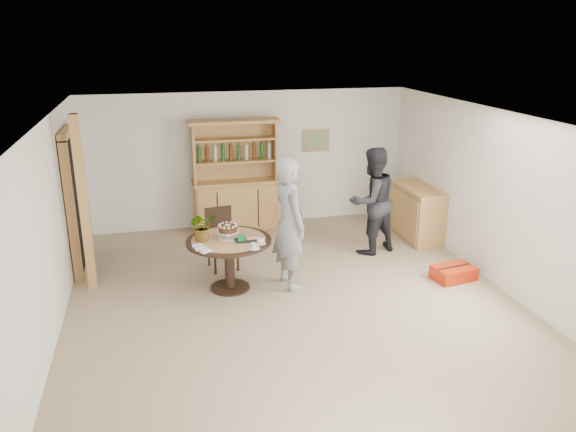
# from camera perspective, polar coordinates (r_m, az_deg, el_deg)

# --- Properties ---
(ground) EXTENTS (7.00, 7.00, 0.00)m
(ground) POSITION_cam_1_polar(r_m,az_deg,el_deg) (7.70, 0.70, -8.97)
(ground) COLOR tan
(ground) RESTS_ON ground
(room_shell) EXTENTS (6.04, 7.04, 2.52)m
(room_shell) POSITION_cam_1_polar(r_m,az_deg,el_deg) (7.08, 0.76, 3.67)
(room_shell) COLOR white
(room_shell) RESTS_ON ground
(doorway) EXTENTS (0.13, 1.10, 2.18)m
(doorway) POSITION_cam_1_polar(r_m,az_deg,el_deg) (9.04, -20.94, 1.54)
(doorway) COLOR black
(doorway) RESTS_ON ground
(pine_post) EXTENTS (0.12, 0.12, 2.50)m
(pine_post) POSITION_cam_1_polar(r_m,az_deg,el_deg) (8.21, -20.04, 1.06)
(pine_post) COLOR tan
(pine_post) RESTS_ON ground
(hutch) EXTENTS (1.62, 0.54, 2.04)m
(hutch) POSITION_cam_1_polar(r_m,az_deg,el_deg) (10.37, -5.35, 2.34)
(hutch) COLOR tan
(hutch) RESTS_ON ground
(sideboard) EXTENTS (0.54, 1.26, 0.94)m
(sideboard) POSITION_cam_1_polar(r_m,az_deg,el_deg) (10.18, 12.96, 0.36)
(sideboard) COLOR tan
(sideboard) RESTS_ON ground
(dining_table) EXTENTS (1.20, 1.20, 0.76)m
(dining_table) POSITION_cam_1_polar(r_m,az_deg,el_deg) (7.95, -6.02, -3.38)
(dining_table) COLOR black
(dining_table) RESTS_ON ground
(dining_chair) EXTENTS (0.48, 0.48, 0.95)m
(dining_chair) POSITION_cam_1_polar(r_m,az_deg,el_deg) (8.74, -6.84, -1.85)
(dining_chair) COLOR black
(dining_chair) RESTS_ON ground
(birthday_cake) EXTENTS (0.30, 0.30, 0.20)m
(birthday_cake) POSITION_cam_1_polar(r_m,az_deg,el_deg) (7.90, -6.13, -1.37)
(birthday_cake) COLOR white
(birthday_cake) RESTS_ON dining_table
(flower_vase) EXTENTS (0.47, 0.44, 0.42)m
(flower_vase) POSITION_cam_1_polar(r_m,az_deg,el_deg) (7.84, -8.69, -0.97)
(flower_vase) COLOR #3F7233
(flower_vase) RESTS_ON dining_table
(gift_tray) EXTENTS (0.30, 0.20, 0.08)m
(gift_tray) POSITION_cam_1_polar(r_m,az_deg,el_deg) (7.80, -4.37, -2.34)
(gift_tray) COLOR black
(gift_tray) RESTS_ON dining_table
(coffee_cup_a) EXTENTS (0.15, 0.15, 0.09)m
(coffee_cup_a) POSITION_cam_1_polar(r_m,az_deg,el_deg) (7.68, -2.82, -2.54)
(coffee_cup_a) COLOR silver
(coffee_cup_a) RESTS_ON dining_table
(coffee_cup_b) EXTENTS (0.15, 0.15, 0.08)m
(coffee_cup_b) POSITION_cam_1_polar(r_m,az_deg,el_deg) (7.51, -3.47, -3.10)
(coffee_cup_b) COLOR silver
(coffee_cup_b) RESTS_ON dining_table
(napkins) EXTENTS (0.24, 0.33, 0.03)m
(napkins) POSITION_cam_1_polar(r_m,az_deg,el_deg) (7.56, -8.81, -3.28)
(napkins) COLOR white
(napkins) RESTS_ON dining_table
(teen_boy) EXTENTS (0.57, 0.77, 1.91)m
(teen_boy) POSITION_cam_1_polar(r_m,az_deg,el_deg) (7.88, 0.13, -0.74)
(teen_boy) COLOR gray
(teen_boy) RESTS_ON ground
(adult_person) EXTENTS (1.03, 0.91, 1.77)m
(adult_person) POSITION_cam_1_polar(r_m,az_deg,el_deg) (9.26, 8.51, 1.53)
(adult_person) COLOR black
(adult_person) RESTS_ON ground
(red_suitcase) EXTENTS (0.66, 0.50, 0.21)m
(red_suitcase) POSITION_cam_1_polar(r_m,az_deg,el_deg) (8.75, 16.47, -5.57)
(red_suitcase) COLOR #B82209
(red_suitcase) RESTS_ON ground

